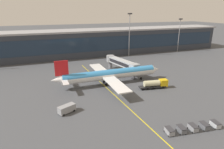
{
  "coord_description": "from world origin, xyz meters",
  "views": [
    {
      "loc": [
        -25.23,
        -58.43,
        28.38
      ],
      "look_at": [
        0.12,
        8.85,
        4.5
      ],
      "focal_mm": 31.47,
      "sensor_mm": 36.0,
      "label": 1
    }
  ],
  "objects_px": {
    "fuel_tanker": "(155,84)",
    "baggage_cart_0": "(169,131)",
    "baggage_cart_2": "(193,128)",
    "baggage_cart_4": "(215,124)",
    "baggage_cart_3": "(204,126)",
    "main_airliner": "(110,74)",
    "baggage_cart_1": "(181,129)",
    "crew_van": "(67,108)"
  },
  "relations": [
    {
      "from": "baggage_cart_2",
      "to": "baggage_cart_3",
      "type": "relative_size",
      "value": 1.0
    },
    {
      "from": "baggage_cart_2",
      "to": "fuel_tanker",
      "type": "bearing_deg",
      "value": 76.94
    },
    {
      "from": "baggage_cart_1",
      "to": "baggage_cart_4",
      "type": "relative_size",
      "value": 1.0
    },
    {
      "from": "main_airliner",
      "to": "baggage_cart_1",
      "type": "bearing_deg",
      "value": -82.26
    },
    {
      "from": "main_airliner",
      "to": "baggage_cart_4",
      "type": "relative_size",
      "value": 16.02
    },
    {
      "from": "crew_van",
      "to": "baggage_cart_2",
      "type": "height_order",
      "value": "crew_van"
    },
    {
      "from": "fuel_tanker",
      "to": "crew_van",
      "type": "bearing_deg",
      "value": -168.37
    },
    {
      "from": "fuel_tanker",
      "to": "crew_van",
      "type": "height_order",
      "value": "fuel_tanker"
    },
    {
      "from": "main_airliner",
      "to": "baggage_cart_2",
      "type": "xyz_separation_m",
      "value": [
        8.19,
        -37.33,
        -3.15
      ]
    },
    {
      "from": "baggage_cart_2",
      "to": "baggage_cart_3",
      "type": "height_order",
      "value": "same"
    },
    {
      "from": "baggage_cart_2",
      "to": "baggage_cart_4",
      "type": "relative_size",
      "value": 1.0
    },
    {
      "from": "baggage_cart_0",
      "to": "baggage_cart_1",
      "type": "bearing_deg",
      "value": -7.25
    },
    {
      "from": "baggage_cart_0",
      "to": "crew_van",
      "type": "bearing_deg",
      "value": 138.19
    },
    {
      "from": "baggage_cart_0",
      "to": "baggage_cart_2",
      "type": "bearing_deg",
      "value": -7.25
    },
    {
      "from": "baggage_cart_2",
      "to": "baggage_cart_4",
      "type": "bearing_deg",
      "value": -7.25
    },
    {
      "from": "main_airliner",
      "to": "baggage_cart_3",
      "type": "xyz_separation_m",
      "value": [
        11.37,
        -37.74,
        -3.15
      ]
    },
    {
      "from": "baggage_cart_1",
      "to": "baggage_cart_3",
      "type": "relative_size",
      "value": 1.0
    },
    {
      "from": "baggage_cart_3",
      "to": "baggage_cart_4",
      "type": "xyz_separation_m",
      "value": [
        3.17,
        -0.4,
        0.0
      ]
    },
    {
      "from": "fuel_tanker",
      "to": "baggage_cart_0",
      "type": "height_order",
      "value": "fuel_tanker"
    },
    {
      "from": "main_airliner",
      "to": "baggage_cart_4",
      "type": "distance_m",
      "value": 40.94
    },
    {
      "from": "main_airliner",
      "to": "baggage_cart_1",
      "type": "height_order",
      "value": "main_airliner"
    },
    {
      "from": "main_airliner",
      "to": "baggage_cart_0",
      "type": "distance_m",
      "value": 36.71
    },
    {
      "from": "baggage_cart_3",
      "to": "main_airliner",
      "type": "bearing_deg",
      "value": 106.77
    },
    {
      "from": "baggage_cart_3",
      "to": "baggage_cart_4",
      "type": "relative_size",
      "value": 1.0
    },
    {
      "from": "main_airliner",
      "to": "fuel_tanker",
      "type": "height_order",
      "value": "main_airliner"
    },
    {
      "from": "crew_van",
      "to": "baggage_cart_2",
      "type": "distance_m",
      "value": 34.08
    },
    {
      "from": "crew_van",
      "to": "baggage_cart_3",
      "type": "xyz_separation_m",
      "value": [
        30.85,
        -20.29,
        -0.53
      ]
    },
    {
      "from": "fuel_tanker",
      "to": "baggage_cart_2",
      "type": "height_order",
      "value": "fuel_tanker"
    },
    {
      "from": "fuel_tanker",
      "to": "baggage_cart_0",
      "type": "bearing_deg",
      "value": -115.77
    },
    {
      "from": "baggage_cart_0",
      "to": "baggage_cart_3",
      "type": "bearing_deg",
      "value": -7.25
    },
    {
      "from": "fuel_tanker",
      "to": "baggage_cart_4",
      "type": "distance_m",
      "value": 27.68
    },
    {
      "from": "baggage_cart_0",
      "to": "baggage_cart_1",
      "type": "relative_size",
      "value": 1.0
    },
    {
      "from": "baggage_cart_0",
      "to": "baggage_cart_2",
      "type": "xyz_separation_m",
      "value": [
        6.35,
        -0.81,
        0.0
      ]
    },
    {
      "from": "baggage_cart_1",
      "to": "crew_van",
      "type": "bearing_deg",
      "value": 141.51
    },
    {
      "from": "baggage_cart_0",
      "to": "baggage_cart_4",
      "type": "xyz_separation_m",
      "value": [
        12.7,
        -1.61,
        0.0
      ]
    },
    {
      "from": "baggage_cart_2",
      "to": "baggage_cart_3",
      "type": "bearing_deg",
      "value": -7.25
    },
    {
      "from": "fuel_tanker",
      "to": "baggage_cart_3",
      "type": "relative_size",
      "value": 3.92
    },
    {
      "from": "fuel_tanker",
      "to": "baggage_cart_2",
      "type": "distance_m",
      "value": 27.59
    },
    {
      "from": "baggage_cart_1",
      "to": "baggage_cart_2",
      "type": "height_order",
      "value": "same"
    },
    {
      "from": "main_airliner",
      "to": "baggage_cart_0",
      "type": "relative_size",
      "value": 16.02
    },
    {
      "from": "main_airliner",
      "to": "fuel_tanker",
      "type": "relative_size",
      "value": 4.09
    },
    {
      "from": "fuel_tanker",
      "to": "baggage_cart_0",
      "type": "relative_size",
      "value": 3.92
    }
  ]
}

